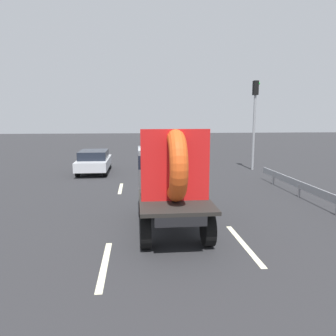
% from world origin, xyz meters
% --- Properties ---
extents(ground_plane, '(120.00, 120.00, 0.00)m').
position_xyz_m(ground_plane, '(0.00, 0.00, 0.00)').
color(ground_plane, '#28282B').
extents(flatbed_truck, '(2.02, 4.56, 3.17)m').
position_xyz_m(flatbed_truck, '(0.18, -0.23, 1.62)').
color(flatbed_truck, black).
rests_on(flatbed_truck, ground_plane).
extents(distant_sedan, '(1.85, 4.33, 1.41)m').
position_xyz_m(distant_sedan, '(-3.54, 10.01, 0.76)').
color(distant_sedan, black).
rests_on(distant_sedan, ground_plane).
extents(traffic_light, '(0.42, 0.36, 5.79)m').
position_xyz_m(traffic_light, '(6.84, 10.14, 3.78)').
color(traffic_light, gray).
rests_on(traffic_light, ground_plane).
extents(guardrail, '(0.10, 10.84, 0.71)m').
position_xyz_m(guardrail, '(6.24, 1.35, 0.52)').
color(guardrail, gray).
rests_on(guardrail, ground_plane).
extents(lane_dash_left_near, '(0.16, 2.64, 0.01)m').
position_xyz_m(lane_dash_left_near, '(-1.68, -3.15, 0.00)').
color(lane_dash_left_near, beige).
rests_on(lane_dash_left_near, ground_plane).
extents(lane_dash_left_far, '(0.16, 2.37, 0.01)m').
position_xyz_m(lane_dash_left_far, '(-1.68, 5.21, 0.00)').
color(lane_dash_left_far, beige).
rests_on(lane_dash_left_far, ground_plane).
extents(lane_dash_right_near, '(0.16, 2.95, 0.01)m').
position_xyz_m(lane_dash_right_near, '(2.04, -2.26, 0.00)').
color(lane_dash_right_near, beige).
rests_on(lane_dash_right_near, ground_plane).
extents(lane_dash_right_far, '(0.16, 2.59, 0.01)m').
position_xyz_m(lane_dash_right_far, '(2.04, 4.79, 0.00)').
color(lane_dash_right_far, beige).
rests_on(lane_dash_right_far, ground_plane).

